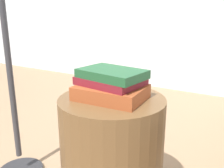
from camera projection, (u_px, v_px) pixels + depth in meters
The scene contains 4 objects.
side_table at pixel (112, 156), 1.08m from camera, with size 0.43×0.43×0.53m, color brown.
book_rust at pixel (111, 92), 1.00m from camera, with size 0.26×0.20×0.05m, color #994723.
book_maroon at pixel (111, 81), 1.00m from camera, with size 0.24×0.19×0.03m, color maroon.
book_forest at pixel (112, 74), 0.98m from camera, with size 0.25×0.17×0.03m, color #1E512D.
Camera 1 is at (0.49, -0.82, 0.86)m, focal length 40.32 mm.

